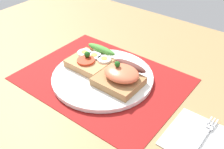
{
  "coord_description": "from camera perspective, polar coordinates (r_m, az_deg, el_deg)",
  "views": [
    {
      "loc": [
        35.19,
        -41.4,
        40.98
      ],
      "look_at": [
        3.0,
        0.0,
        2.87
      ],
      "focal_mm": 42.85,
      "sensor_mm": 36.0,
      "label": 1
    }
  ],
  "objects": [
    {
      "name": "sandwich_egg_tomato",
      "position": [
        0.71,
        -4.38,
        3.14
      ],
      "size": [
        10.46,
        10.39,
        4.05
      ],
      "color": "tan",
      "rests_on": "plate"
    },
    {
      "name": "sandwich_salmon",
      "position": [
        0.63,
        1.83,
        -0.41
      ],
      "size": [
        10.58,
        10.37,
        5.86
      ],
      "color": "#A27447",
      "rests_on": "plate"
    },
    {
      "name": "placemat",
      "position": [
        0.68,
        -2.0,
        -0.94
      ],
      "size": [
        39.96,
        30.27,
        0.3
      ],
      "primitive_type": "cube",
      "color": "maroon",
      "rests_on": "ground_plane"
    },
    {
      "name": "napkin",
      "position": [
        0.56,
        19.19,
        -13.35
      ],
      "size": [
        14.57,
        12.37,
        0.6
      ],
      "primitive_type": "cube",
      "color": "white",
      "rests_on": "ground_plane"
    },
    {
      "name": "plate",
      "position": [
        0.68,
        -2.01,
        -0.48
      ],
      "size": [
        25.54,
        25.54,
        1.07
      ],
      "primitive_type": "cylinder",
      "color": "white",
      "rests_on": "placemat"
    },
    {
      "name": "fork",
      "position": [
        0.56,
        18.75,
        -12.63
      ],
      "size": [
        1.62,
        14.1,
        0.32
      ],
      "color": "#B7B7BC",
      "rests_on": "napkin"
    },
    {
      "name": "ground_plane",
      "position": [
        0.69,
        -1.97,
        -2.1
      ],
      "size": [
        120.0,
        90.0,
        3.2
      ],
      "primitive_type": "cube",
      "color": "#9B7749"
    }
  ]
}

